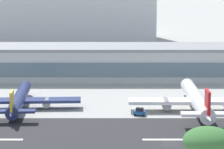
% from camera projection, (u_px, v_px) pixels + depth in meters
% --- Properties ---
extents(ground_plane, '(1400.00, 1400.00, 0.00)m').
position_uv_depth(ground_plane, '(169.00, 143.00, 128.40)').
color(ground_plane, '#9E9E99').
extents(runway_strip, '(800.00, 38.79, 0.08)m').
position_uv_depth(runway_strip, '(168.00, 140.00, 131.07)').
color(runway_strip, '#262628').
rests_on(runway_strip, ground_plane).
extents(runway_centreline_dash_4, '(12.00, 1.20, 0.01)m').
position_uv_depth(runway_centreline_dash_4, '(168.00, 140.00, 131.06)').
color(runway_centreline_dash_4, white).
rests_on(runway_centreline_dash_4, runway_strip).
extents(terminal_building, '(187.88, 22.14, 11.86)m').
position_uv_depth(terminal_building, '(108.00, 62.00, 205.67)').
color(terminal_building, '#B7BABC').
rests_on(terminal_building, ground_plane).
extents(distant_hotel_block, '(119.30, 39.54, 42.19)m').
position_uv_depth(distant_hotel_block, '(47.00, 2.00, 318.72)').
color(distant_hotel_block, '#BCBCC1').
rests_on(distant_hotel_block, ground_plane).
extents(airliner_gold_tail_gate_1, '(34.99, 39.57, 8.26)m').
position_uv_depth(airliner_gold_tail_gate_1, '(18.00, 100.00, 159.48)').
color(airliner_gold_tail_gate_1, navy).
rests_on(airliner_gold_tail_gate_1, ground_plane).
extents(airliner_red_tail_gate_2, '(38.05, 45.99, 9.60)m').
position_uv_depth(airliner_red_tail_gate_2, '(197.00, 101.00, 157.01)').
color(airliner_red_tail_gate_2, white).
rests_on(airliner_red_tail_gate_2, ground_plane).
extents(service_baggage_tug_0, '(3.50, 2.55, 2.20)m').
position_uv_depth(service_baggage_tug_0, '(139.00, 112.00, 152.83)').
color(service_baggage_tug_0, '#23569E').
rests_on(service_baggage_tug_0, ground_plane).
extents(palm_tree_0, '(7.36, 7.36, 16.60)m').
position_uv_depth(palm_tree_0, '(208.00, 143.00, 80.70)').
color(palm_tree_0, brown).
rests_on(palm_tree_0, ground_plane).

